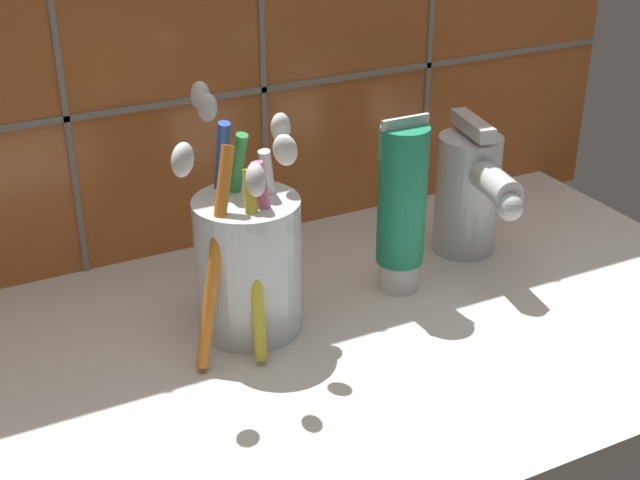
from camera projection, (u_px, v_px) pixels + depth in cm
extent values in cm
cube|color=silver|center=(347.00, 342.00, 67.29)|extent=(67.03, 37.85, 2.00)
cube|color=#C6662D|center=(239.00, 33.00, 73.81)|extent=(77.03, 1.50, 40.72)
cube|color=gray|center=(246.00, 92.00, 75.33)|extent=(77.03, 0.24, 0.50)
cube|color=gray|center=(58.00, 57.00, 67.02)|extent=(0.50, 0.24, 40.72)
cube|color=gray|center=(262.00, 33.00, 73.81)|extent=(0.50, 0.24, 40.72)
cube|color=gray|center=(431.00, 12.00, 80.61)|extent=(0.50, 0.24, 40.72)
cylinder|color=silver|center=(249.00, 265.00, 65.21)|extent=(7.82, 7.82, 10.43)
cylinder|color=white|center=(274.00, 231.00, 65.99)|extent=(2.94, 2.31, 13.49)
ellipsoid|color=white|center=(281.00, 127.00, 63.39)|extent=(2.38, 2.17, 2.43)
cylinder|color=green|center=(231.00, 222.00, 66.06)|extent=(2.15, 4.53, 14.80)
ellipsoid|color=white|center=(207.00, 107.00, 63.61)|extent=(1.87, 2.45, 2.54)
cylinder|color=blue|center=(219.00, 215.00, 66.33)|extent=(1.43, 4.16, 15.46)
ellipsoid|color=white|center=(200.00, 96.00, 63.75)|extent=(1.57, 2.26, 2.50)
cylinder|color=orange|center=(215.00, 258.00, 61.03)|extent=(5.37, 4.89, 14.84)
ellipsoid|color=white|center=(184.00, 161.00, 54.67)|extent=(2.63, 2.54, 2.66)
cylinder|color=yellow|center=(255.00, 266.00, 61.69)|extent=(2.27, 4.97, 13.13)
ellipsoid|color=white|center=(256.00, 180.00, 56.25)|extent=(1.90, 2.55, 2.61)
cylinder|color=pink|center=(272.00, 251.00, 63.26)|extent=(2.68, 2.51, 13.44)
ellipsoid|color=white|center=(285.00, 150.00, 59.52)|extent=(2.35, 2.28, 2.42)
cylinder|color=white|center=(399.00, 273.00, 72.30)|extent=(3.25, 3.25, 2.48)
cylinder|color=#1E8C60|center=(402.00, 196.00, 69.20)|extent=(3.83, 3.83, 11.28)
cube|color=silver|center=(406.00, 122.00, 66.47)|extent=(4.02, 0.36, 0.80)
cylinder|color=silver|center=(467.00, 194.00, 76.65)|extent=(5.47, 5.47, 10.46)
cylinder|color=silver|center=(489.00, 179.00, 72.16)|extent=(3.76, 7.73, 2.46)
sphere|color=silver|center=(509.00, 206.00, 69.37)|extent=(2.30, 2.30, 2.30)
cube|color=silver|center=(472.00, 126.00, 73.84)|extent=(2.46, 6.15, 1.20)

